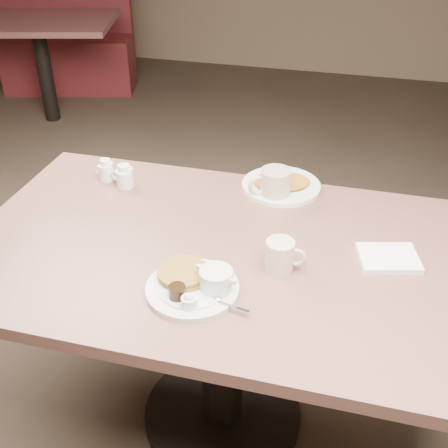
% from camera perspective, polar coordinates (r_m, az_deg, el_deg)
% --- Properties ---
extents(room, '(7.04, 8.04, 2.84)m').
position_cam_1_polar(room, '(1.32, -0.24, 21.02)').
color(room, '#4C3F33').
rests_on(room, ground).
extents(diner_table, '(1.50, 0.90, 0.75)m').
position_cam_1_polar(diner_table, '(1.70, -0.17, -7.14)').
color(diner_table, '#84564C').
rests_on(diner_table, ground).
extents(main_plate, '(0.32, 0.31, 0.07)m').
position_cam_1_polar(main_plate, '(1.43, -2.97, -6.14)').
color(main_plate, silver).
rests_on(main_plate, diner_table).
extents(coffee_mug_near, '(0.11, 0.09, 0.09)m').
position_cam_1_polar(coffee_mug_near, '(1.49, 5.87, -3.24)').
color(coffee_mug_near, beige).
rests_on(coffee_mug_near, diner_table).
extents(napkin, '(0.19, 0.16, 0.02)m').
position_cam_1_polar(napkin, '(1.60, 16.62, -3.40)').
color(napkin, white).
rests_on(napkin, diner_table).
extents(coffee_mug_far, '(0.15, 0.13, 0.10)m').
position_cam_1_polar(coffee_mug_far, '(1.81, 5.20, 4.13)').
color(coffee_mug_far, '#BAB39B').
rests_on(coffee_mug_far, diner_table).
extents(creamer_left, '(0.08, 0.07, 0.08)m').
position_cam_1_polar(creamer_left, '(1.96, -12.08, 5.38)').
color(creamer_left, white).
rests_on(creamer_left, diner_table).
extents(creamer_right, '(0.09, 0.08, 0.08)m').
position_cam_1_polar(creamer_right, '(1.91, -10.24, 4.83)').
color(creamer_right, white).
rests_on(creamer_right, diner_table).
extents(hash_plate, '(0.33, 0.33, 0.04)m').
position_cam_1_polar(hash_plate, '(1.89, 5.93, 4.10)').
color(hash_plate, white).
rests_on(hash_plate, diner_table).
extents(booth_back_left, '(1.36, 1.50, 1.12)m').
position_cam_1_polar(booth_back_left, '(5.04, -16.04, 17.58)').
color(booth_back_left, maroon).
rests_on(booth_back_left, ground).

